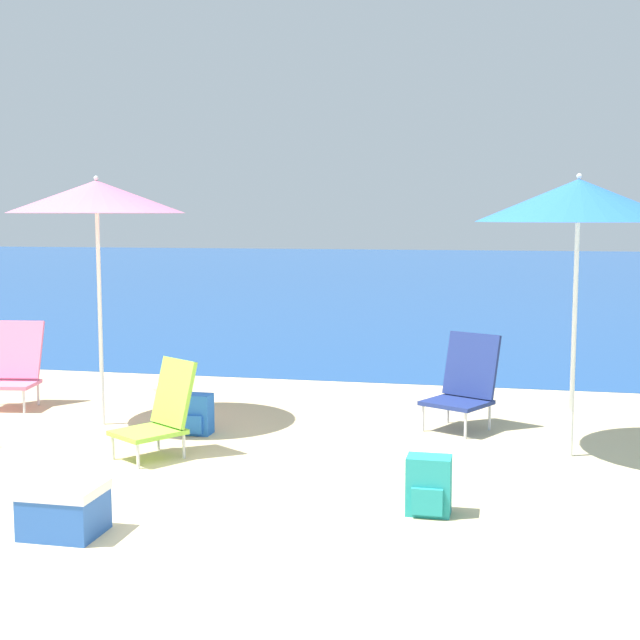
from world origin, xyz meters
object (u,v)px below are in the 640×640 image
seagull (164,387)px  beach_umbrella_pink (97,197)px  cooler_box (64,509)px  beach_chair_lime (161,412)px  backpack_blue (194,414)px  beach_chair_navy (464,383)px  backpack_teal (429,486)px  beach_umbrella_blue (578,201)px  beach_chair_pink (14,365)px

seagull → beach_umbrella_pink: bearing=-96.9°
seagull → cooler_box: bearing=-76.4°
beach_chair_lime → backpack_blue: beach_chair_lime is taller
beach_chair_navy → cooler_box: size_ratio=1.86×
beach_chair_lime → cooler_box: 1.75m
beach_umbrella_pink → seagull: size_ratio=8.17×
beach_chair_navy → backpack_blue: beach_chair_navy is taller
backpack_teal → cooler_box: (-2.04, -0.81, -0.03)m
backpack_teal → cooler_box: bearing=-158.3°
backpack_teal → backpack_blue: bearing=142.6°
beach_chair_navy → backpack_blue: 2.35m
beach_umbrella_blue → beach_chair_lime: bearing=-167.6°
beach_chair_navy → beach_umbrella_pink: bearing=-142.6°
beach_umbrella_blue → seagull: bearing=161.4°
beach_umbrella_blue → beach_chair_lime: beach_umbrella_blue is taller
beach_umbrella_blue → beach_chair_pink: bearing=172.0°
beach_chair_navy → beach_chair_pink: size_ratio=1.00×
beach_chair_lime → backpack_blue: (-0.00, 0.72, -0.18)m
beach_chair_lime → cooler_box: (0.11, -1.73, -0.19)m
backpack_blue → cooler_box: backpack_blue is taller
beach_chair_navy → seagull: beach_chair_navy is taller
beach_chair_pink → backpack_blue: (2.11, -0.68, -0.24)m
backpack_blue → backpack_teal: 2.71m
beach_umbrella_blue → beach_chair_lime: size_ratio=2.91×
beach_umbrella_pink → backpack_teal: (3.07, -1.80, -1.83)m
beach_chair_lime → beach_umbrella_blue: bearing=46.0°
beach_umbrella_pink → beach_chair_lime: size_ratio=2.96×
beach_chair_pink → backpack_teal: 4.86m
beach_umbrella_blue → beach_umbrella_pink: bearing=177.1°
beach_chair_navy → seagull: bearing=-162.9°
beach_umbrella_pink → beach_chair_lime: beach_umbrella_pink is taller
cooler_box → backpack_blue: bearing=92.5°
backpack_blue → beach_chair_lime: bearing=-89.8°
beach_chair_pink → beach_umbrella_blue: bearing=-16.9°
beach_chair_lime → beach_umbrella_pink: bearing=169.9°
beach_chair_lime → beach_chair_navy: bearing=66.1°
beach_umbrella_blue → beach_umbrella_pink: 4.02m
beach_chair_navy → seagull: (-3.02, 0.56, -0.26)m
backpack_teal → cooler_box: backpack_teal is taller
beach_chair_navy → beach_chair_lime: beach_chair_navy is taller
beach_umbrella_pink → cooler_box: bearing=-68.5°
beach_umbrella_blue → beach_chair_lime: (-3.09, -0.68, -1.62)m
beach_chair_pink → beach_chair_lime: bearing=-42.7°
beach_umbrella_pink → beach_chair_navy: 3.59m
beach_umbrella_pink → beach_chair_pink: (-1.18, 0.53, -1.60)m
beach_chair_navy → seagull: 3.09m
backpack_blue → seagull: (-0.79, 1.26, -0.03)m
beach_umbrella_pink → seagull: beach_umbrella_pink is taller
beach_umbrella_pink → beach_chair_lime: 2.10m
beach_chair_lime → seagull: bearing=145.3°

